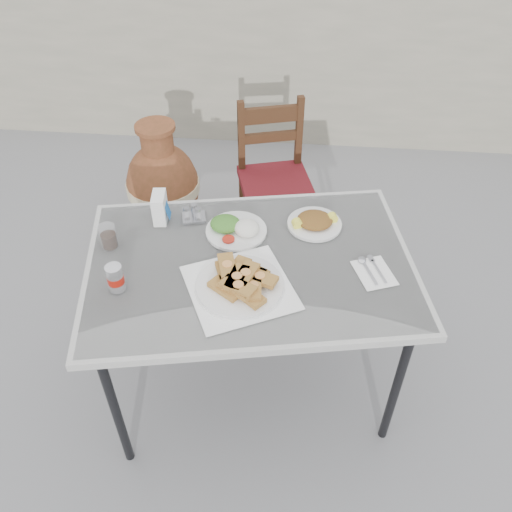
# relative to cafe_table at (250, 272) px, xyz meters

# --- Properties ---
(ground) EXTENTS (80.00, 80.00, 0.00)m
(ground) POSITION_rel_cafe_table_xyz_m (0.11, 0.00, -0.77)
(ground) COLOR slate
(ground) RESTS_ON ground
(cafe_table) EXTENTS (1.51, 1.16, 0.83)m
(cafe_table) POSITION_rel_cafe_table_xyz_m (0.00, 0.00, 0.00)
(cafe_table) COLOR black
(cafe_table) RESTS_ON ground
(pide_plate) EXTENTS (0.52, 0.52, 0.08)m
(pide_plate) POSITION_rel_cafe_table_xyz_m (-0.03, -0.15, 0.09)
(pide_plate) COLOR white
(pide_plate) RESTS_ON cafe_table
(salad_rice_plate) EXTENTS (0.27, 0.27, 0.07)m
(salad_rice_plate) POSITION_rel_cafe_table_xyz_m (-0.08, 0.19, 0.08)
(salad_rice_plate) COLOR white
(salad_rice_plate) RESTS_ON cafe_table
(salad_chopped_plate) EXTENTS (0.25, 0.25, 0.05)m
(salad_chopped_plate) POSITION_rel_cafe_table_xyz_m (0.26, 0.27, 0.08)
(salad_chopped_plate) COLOR white
(salad_chopped_plate) RESTS_ON cafe_table
(soda_can) EXTENTS (0.07, 0.07, 0.12)m
(soda_can) POSITION_rel_cafe_table_xyz_m (-0.51, -0.20, 0.12)
(soda_can) COLOR silver
(soda_can) RESTS_ON cafe_table
(cola_glass) EXTENTS (0.07, 0.07, 0.11)m
(cola_glass) POSITION_rel_cafe_table_xyz_m (-0.61, 0.04, 0.10)
(cola_glass) COLOR white
(cola_glass) RESTS_ON cafe_table
(napkin_holder) EXTENTS (0.08, 0.12, 0.14)m
(napkin_holder) POSITION_rel_cafe_table_xyz_m (-0.43, 0.24, 0.13)
(napkin_holder) COLOR white
(napkin_holder) RESTS_ON cafe_table
(condiment_caddy) EXTENTS (0.12, 0.11, 0.08)m
(condiment_caddy) POSITION_rel_cafe_table_xyz_m (-0.28, 0.26, 0.08)
(condiment_caddy) COLOR #B0B1B7
(condiment_caddy) RESTS_ON cafe_table
(cutlery_napkin) EXTENTS (0.19, 0.22, 0.01)m
(cutlery_napkin) POSITION_rel_cafe_table_xyz_m (0.50, -0.01, 0.06)
(cutlery_napkin) COLOR white
(cutlery_napkin) RESTS_ON cafe_table
(chair) EXTENTS (0.51, 0.51, 0.94)m
(chair) POSITION_rel_cafe_table_xyz_m (0.03, 1.13, -0.29)
(chair) COLOR #33180D
(chair) RESTS_ON ground
(terracotta_urn) EXTENTS (0.47, 0.47, 0.81)m
(terracotta_urn) POSITION_rel_cafe_table_xyz_m (-0.68, 1.13, -0.40)
(terracotta_urn) COLOR brown
(terracotta_urn) RESTS_ON ground
(back_wall) EXTENTS (6.00, 0.25, 1.20)m
(back_wall) POSITION_rel_cafe_table_xyz_m (0.11, 2.50, -0.17)
(back_wall) COLOR #A49C89
(back_wall) RESTS_ON ground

